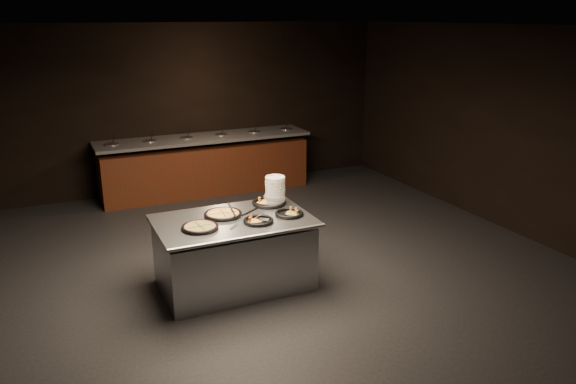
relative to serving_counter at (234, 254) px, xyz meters
name	(u,v)px	position (x,y,z in m)	size (l,w,h in m)	color
room	(291,157)	(0.76, 0.09, 1.05)	(7.02, 8.02, 2.92)	black
salad_bar	(206,168)	(0.76, 3.65, 0.04)	(3.70, 0.83, 1.18)	#542313
serving_counter	(234,254)	(0.00, 0.00, 0.00)	(1.75, 1.13, 0.83)	#B7B9BF
plate_stack	(275,190)	(0.65, 0.30, 0.60)	(0.24, 0.24, 0.34)	silver
pan_veggie_whole	(200,227)	(-0.42, -0.14, 0.45)	(0.40, 0.40, 0.04)	black
pan_cheese_whole	(223,214)	(-0.07, 0.15, 0.45)	(0.43, 0.43, 0.04)	black
pan_cheese_slices_a	(269,203)	(0.57, 0.31, 0.45)	(0.41, 0.41, 0.04)	black
pan_cheese_slices_b	(258,221)	(0.22, -0.22, 0.45)	(0.34, 0.34, 0.04)	black
pan_veggie_slices	(289,213)	(0.63, -0.15, 0.45)	(0.33, 0.33, 0.04)	black
server_left	(230,210)	(0.00, 0.08, 0.51)	(0.10, 0.32, 0.16)	#B7B9BF
server_right	(254,214)	(0.19, -0.15, 0.51)	(0.28, 0.24, 0.16)	#B7B9BF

